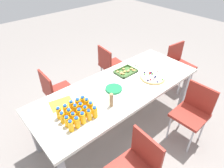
# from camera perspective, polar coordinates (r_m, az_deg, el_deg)

# --- Properties ---
(ground_plane) EXTENTS (12.00, 12.00, 0.00)m
(ground_plane) POSITION_cam_1_polar(r_m,az_deg,el_deg) (3.07, 1.77, -11.87)
(ground_plane) COLOR gray
(party_table) EXTENTS (2.35, 0.90, 0.74)m
(party_table) POSITION_cam_1_polar(r_m,az_deg,el_deg) (2.61, 2.04, -1.84)
(party_table) COLOR silver
(party_table) RESTS_ON ground_plane
(chair_near_right) EXTENTS (0.41, 0.41, 0.83)m
(chair_near_right) POSITION_cam_1_polar(r_m,az_deg,el_deg) (2.79, 22.43, -6.98)
(chair_near_right) COLOR maroon
(chair_near_right) RESTS_ON ground_plane
(chair_near_left) EXTENTS (0.42, 0.42, 0.83)m
(chair_near_left) POSITION_cam_1_polar(r_m,az_deg,el_deg) (2.10, 7.19, -22.24)
(chair_near_left) COLOR maroon
(chair_near_left) RESTS_ON ground_plane
(chair_end) EXTENTS (0.44, 0.44, 0.83)m
(chair_end) POSITION_cam_1_polar(r_m,az_deg,el_deg) (3.79, 18.69, 5.92)
(chair_end) COLOR maroon
(chair_end) RESTS_ON ground_plane
(chair_far_left) EXTENTS (0.41, 0.41, 0.83)m
(chair_far_left) POSITION_cam_1_polar(r_m,az_deg,el_deg) (3.00, -15.90, -1.93)
(chair_far_left) COLOR maroon
(chair_far_left) RESTS_ON ground_plane
(chair_far_right) EXTENTS (0.44, 0.44, 0.83)m
(chair_far_right) POSITION_cam_1_polar(r_m,az_deg,el_deg) (3.54, -0.53, 5.76)
(chair_far_right) COLOR maroon
(chair_far_right) RESTS_ON ground_plane
(juice_bottle_0) EXTENTS (0.05, 0.05, 0.14)m
(juice_bottle_0) POSITION_cam_1_polar(r_m,az_deg,el_deg) (2.03, -11.81, -11.79)
(juice_bottle_0) COLOR #FAAD14
(juice_bottle_0) RESTS_ON party_table
(juice_bottle_1) EXTENTS (0.06, 0.06, 0.14)m
(juice_bottle_1) POSITION_cam_1_polar(r_m,az_deg,el_deg) (2.05, -10.09, -10.89)
(juice_bottle_1) COLOR #FAAD14
(juice_bottle_1) RESTS_ON party_table
(juice_bottle_2) EXTENTS (0.06, 0.06, 0.14)m
(juice_bottle_2) POSITION_cam_1_polar(r_m,az_deg,el_deg) (2.08, -8.43, -9.73)
(juice_bottle_2) COLOR #FAAE14
(juice_bottle_2) RESTS_ON party_table
(juice_bottle_3) EXTENTS (0.05, 0.05, 0.14)m
(juice_bottle_3) POSITION_cam_1_polar(r_m,az_deg,el_deg) (2.11, -6.64, -8.88)
(juice_bottle_3) COLOR #F9AD14
(juice_bottle_3) RESTS_ON party_table
(juice_bottle_4) EXTENTS (0.06, 0.06, 0.14)m
(juice_bottle_4) POSITION_cam_1_polar(r_m,az_deg,el_deg) (2.13, -4.98, -8.13)
(juice_bottle_4) COLOR #FBAE14
(juice_bottle_4) RESTS_ON party_table
(juice_bottle_5) EXTENTS (0.06, 0.06, 0.13)m
(juice_bottle_5) POSITION_cam_1_polar(r_m,az_deg,el_deg) (2.08, -12.81, -10.55)
(juice_bottle_5) COLOR #F9AC14
(juice_bottle_5) RESTS_ON party_table
(juice_bottle_6) EXTENTS (0.05, 0.05, 0.13)m
(juice_bottle_6) POSITION_cam_1_polar(r_m,az_deg,el_deg) (2.10, -11.05, -9.60)
(juice_bottle_6) COLOR #F9AB14
(juice_bottle_6) RESTS_ON party_table
(juice_bottle_7) EXTENTS (0.06, 0.06, 0.14)m
(juice_bottle_7) POSITION_cam_1_polar(r_m,az_deg,el_deg) (2.12, -9.32, -8.62)
(juice_bottle_7) COLOR #F9AF14
(juice_bottle_7) RESTS_ON party_table
(juice_bottle_8) EXTENTS (0.05, 0.05, 0.14)m
(juice_bottle_8) POSITION_cam_1_polar(r_m,az_deg,el_deg) (2.15, -7.69, -7.87)
(juice_bottle_8) COLOR #F8AC14
(juice_bottle_8) RESTS_ON party_table
(juice_bottle_9) EXTENTS (0.06, 0.06, 0.15)m
(juice_bottle_9) POSITION_cam_1_polar(r_m,az_deg,el_deg) (2.17, -6.10, -6.83)
(juice_bottle_9) COLOR #FAAC14
(juice_bottle_9) RESTS_ON party_table
(juice_bottle_10) EXTENTS (0.05, 0.05, 0.14)m
(juice_bottle_10) POSITION_cam_1_polar(r_m,az_deg,el_deg) (2.12, -14.11, -9.41)
(juice_bottle_10) COLOR #FBAE14
(juice_bottle_10) RESTS_ON party_table
(juice_bottle_11) EXTENTS (0.06, 0.06, 0.14)m
(juice_bottle_11) POSITION_cam_1_polar(r_m,az_deg,el_deg) (2.15, -12.20, -8.55)
(juice_bottle_11) COLOR #F9AB14
(juice_bottle_11) RESTS_ON party_table
(juice_bottle_12) EXTENTS (0.05, 0.05, 0.15)m
(juice_bottle_12) POSITION_cam_1_polar(r_m,az_deg,el_deg) (2.17, -10.46, -7.44)
(juice_bottle_12) COLOR #FBAB14
(juice_bottle_12) RESTS_ON party_table
(juice_bottle_13) EXTENTS (0.05, 0.05, 0.13)m
(juice_bottle_13) POSITION_cam_1_polar(r_m,az_deg,el_deg) (2.20, -8.97, -6.87)
(juice_bottle_13) COLOR #F9AB14
(juice_bottle_13) RESTS_ON party_table
(juice_bottle_14) EXTENTS (0.06, 0.06, 0.15)m
(juice_bottle_14) POSITION_cam_1_polar(r_m,az_deg,el_deg) (2.22, -7.22, -5.82)
(juice_bottle_14) COLOR #FAAC14
(juice_bottle_14) RESTS_ON party_table
(juice_bottle_15) EXTENTS (0.06, 0.06, 0.15)m
(juice_bottle_15) POSITION_cam_1_polar(r_m,az_deg,el_deg) (2.18, -15.09, -8.12)
(juice_bottle_15) COLOR #F9AD14
(juice_bottle_15) RESTS_ON party_table
(juice_bottle_16) EXTENTS (0.06, 0.06, 0.14)m
(juice_bottle_16) POSITION_cam_1_polar(r_m,az_deg,el_deg) (2.19, -13.20, -7.41)
(juice_bottle_16) COLOR #FAAE14
(juice_bottle_16) RESTS_ON party_table
(juice_bottle_17) EXTENTS (0.06, 0.06, 0.15)m
(juice_bottle_17) POSITION_cam_1_polar(r_m,az_deg,el_deg) (2.22, -11.55, -6.40)
(juice_bottle_17) COLOR #FAAB14
(juice_bottle_17) RESTS_ON party_table
(juice_bottle_18) EXTENTS (0.06, 0.06, 0.14)m
(juice_bottle_18) POSITION_cam_1_polar(r_m,az_deg,el_deg) (2.24, -9.81, -5.73)
(juice_bottle_18) COLOR #F9AE14
(juice_bottle_18) RESTS_ON party_table
(juice_bottle_19) EXTENTS (0.06, 0.06, 0.13)m
(juice_bottle_19) POSITION_cam_1_polar(r_m,az_deg,el_deg) (2.28, -8.39, -4.99)
(juice_bottle_19) COLOR #F9AC14
(juice_bottle_19) RESTS_ON party_table
(fruit_pizza) EXTENTS (0.34, 0.34, 0.05)m
(fruit_pizza) POSITION_cam_1_polar(r_m,az_deg,el_deg) (2.79, 11.67, 1.95)
(fruit_pizza) COLOR tan
(fruit_pizza) RESTS_ON party_table
(snack_tray) EXTENTS (0.29, 0.22, 0.04)m
(snack_tray) POSITION_cam_1_polar(r_m,az_deg,el_deg) (2.86, 3.98, 3.60)
(snack_tray) COLOR #477238
(snack_tray) RESTS_ON party_table
(plate_stack) EXTENTS (0.21, 0.21, 0.02)m
(plate_stack) POSITION_cam_1_polar(r_m,az_deg,el_deg) (2.52, 0.58, -1.44)
(plate_stack) COLOR #1E8C4C
(plate_stack) RESTS_ON party_table
(napkin_stack) EXTENTS (0.15, 0.15, 0.02)m
(napkin_stack) POSITION_cam_1_polar(r_m,az_deg,el_deg) (3.11, 7.43, 6.06)
(napkin_stack) COLOR white
(napkin_stack) RESTS_ON party_table
(cardboard_tube) EXTENTS (0.04, 0.04, 0.17)m
(cardboard_tube) POSITION_cam_1_polar(r_m,az_deg,el_deg) (2.23, -0.19, -4.68)
(cardboard_tube) COLOR #9E7A56
(cardboard_tube) RESTS_ON party_table
(paper_folder) EXTENTS (0.29, 0.25, 0.01)m
(paper_folder) POSITION_cam_1_polar(r_m,az_deg,el_deg) (2.39, -14.37, -5.55)
(paper_folder) COLOR yellow
(paper_folder) RESTS_ON party_table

